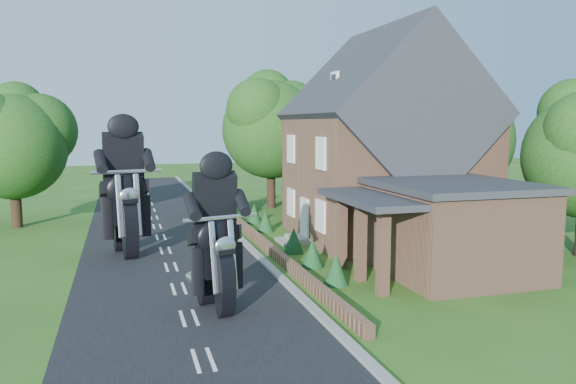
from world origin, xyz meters
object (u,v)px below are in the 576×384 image
object	(u,v)px
annex	(449,227)
motorcycle_follow	(126,235)
garden_wall	(266,245)
motorcycle_lead	(216,288)
house	(384,149)

from	to	relation	value
annex	motorcycle_follow	world-z (taller)	annex
annex	motorcycle_follow	size ratio (longest dim) A/B	3.68
garden_wall	motorcycle_lead	world-z (taller)	motorcycle_lead
annex	garden_wall	bearing A→B (deg)	133.84
annex	motorcycle_lead	xyz separation A→B (m)	(-9.01, -1.81, -1.05)
annex	motorcycle_lead	world-z (taller)	annex
motorcycle_lead	motorcycle_follow	size ratio (longest dim) A/B	0.80
house	motorcycle_follow	distance (m)	12.62
garden_wall	annex	xyz separation A→B (m)	(5.57, -5.80, 1.57)
garden_wall	motorcycle_follow	xyz separation A→B (m)	(-5.94, 0.57, 0.69)
garden_wall	annex	world-z (taller)	annex
garden_wall	annex	bearing A→B (deg)	-46.16
motorcycle_lead	house	bearing A→B (deg)	-152.67
house	annex	xyz separation A→B (m)	(-0.62, -6.80, -2.58)
annex	motorcycle_follow	xyz separation A→B (m)	(-11.51, 6.37, -0.88)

